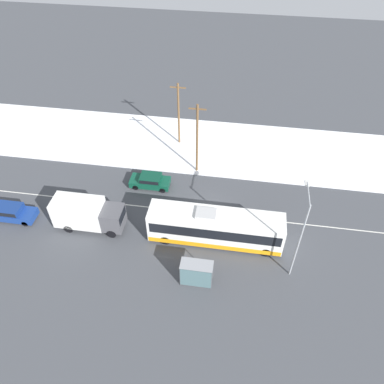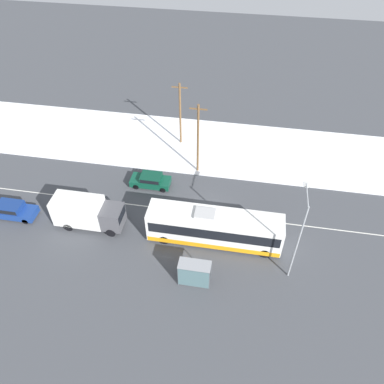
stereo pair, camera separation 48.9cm
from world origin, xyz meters
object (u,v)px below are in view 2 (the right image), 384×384
at_px(box_truck, 87,212).
at_px(parked_car_near_truck, 12,210).
at_px(streetlamp, 300,230).
at_px(utility_pole_snowlot, 180,113).
at_px(pedestrian_at_stop, 186,262).
at_px(utility_pole_roadside, 198,139).
at_px(city_bus, 214,228).
at_px(sedan_car, 151,180).
at_px(bus_shelter, 194,272).

distance_m(box_truck, parked_car_near_truck, 7.96).
xyz_separation_m(streetlamp, utility_pole_snowlot, (-12.74, 16.89, -1.12)).
relative_size(box_truck, pedestrian_at_stop, 3.70).
xyz_separation_m(streetlamp, utility_pole_roadside, (-9.87, 11.92, -0.87)).
xyz_separation_m(city_bus, parked_car_near_truck, (-20.02, -0.25, -0.88)).
bearing_deg(pedestrian_at_stop, sedan_car, 119.41).
xyz_separation_m(parked_car_near_truck, utility_pole_roadside, (16.95, 9.91, 3.57)).
height_order(city_bus, parked_car_near_truck, city_bus).
bearing_deg(utility_pole_roadside, pedestrian_at_stop, -85.14).
height_order(parked_car_near_truck, bus_shelter, bus_shelter).
height_order(box_truck, bus_shelter, box_truck).
distance_m(pedestrian_at_stop, bus_shelter, 1.68).
height_order(box_truck, sedan_car, box_truck).
bearing_deg(utility_pole_snowlot, utility_pole_roadside, -59.95).
bearing_deg(utility_pole_snowlot, city_bus, -67.87).
bearing_deg(utility_pole_roadside, streetlamp, -50.38).
distance_m(city_bus, streetlamp, 7.99).
relative_size(pedestrian_at_stop, utility_pole_snowlot, 0.22).
distance_m(parked_car_near_truck, utility_pole_snowlot, 20.75).
distance_m(box_truck, utility_pole_snowlot, 16.15).
xyz_separation_m(parked_car_near_truck, streetlamp, (26.81, -2.01, 4.44)).
xyz_separation_m(pedestrian_at_stop, streetlamp, (8.73, 1.47, 4.20)).
bearing_deg(sedan_car, pedestrian_at_stop, 119.41).
xyz_separation_m(box_truck, utility_pole_roadside, (9.03, 9.77, 2.67)).
xyz_separation_m(city_bus, bus_shelter, (-1.04, -5.02, -0.06)).
bearing_deg(utility_pole_snowlot, box_truck, -112.69).
distance_m(parked_car_near_truck, streetlamp, 27.25).
xyz_separation_m(box_truck, pedestrian_at_stop, (10.17, -3.62, -0.66)).
bearing_deg(parked_car_near_truck, utility_pole_roadside, 30.32).
height_order(city_bus, pedestrian_at_stop, city_bus).
xyz_separation_m(city_bus, utility_pole_snowlot, (-5.95, 14.63, 2.43)).
height_order(sedan_car, parked_car_near_truck, parked_car_near_truck).
height_order(sedan_car, utility_pole_roadside, utility_pole_roadside).
relative_size(city_bus, parked_car_near_truck, 2.59).
distance_m(box_truck, sedan_car, 7.94).
xyz_separation_m(sedan_car, streetlamp, (14.42, -8.63, 4.50)).
height_order(utility_pole_roadside, utility_pole_snowlot, utility_pole_roadside).
bearing_deg(utility_pole_roadside, box_truck, -132.77).
distance_m(streetlamp, utility_pole_snowlot, 21.18).
xyz_separation_m(bus_shelter, utility_pole_snowlot, (-4.91, 19.65, 2.49)).
bearing_deg(city_bus, streetlamp, -18.38).
relative_size(city_bus, bus_shelter, 4.55).
relative_size(sedan_car, parked_car_near_truck, 0.90).
xyz_separation_m(parked_car_near_truck, utility_pole_snowlot, (14.07, 14.88, 3.32)).
xyz_separation_m(sedan_car, parked_car_near_truck, (-12.39, -6.63, 0.06)).
xyz_separation_m(pedestrian_at_stop, bus_shelter, (0.90, -1.30, 0.58)).
xyz_separation_m(sedan_car, pedestrian_at_stop, (5.70, -10.10, 0.31)).
relative_size(pedestrian_at_stop, utility_pole_roadside, 0.21).
height_order(bus_shelter, utility_pole_roadside, utility_pole_roadside).
xyz_separation_m(box_truck, streetlamp, (18.90, -2.15, 3.54)).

